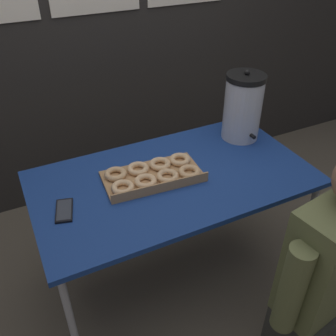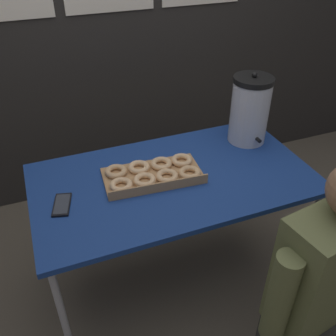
{
  "view_description": "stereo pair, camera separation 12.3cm",
  "coord_description": "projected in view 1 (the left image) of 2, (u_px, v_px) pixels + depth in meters",
  "views": [
    {
      "loc": [
        -0.68,
        -1.33,
        1.86
      ],
      "look_at": [
        -0.03,
        0.0,
        0.81
      ],
      "focal_mm": 40.0,
      "sensor_mm": 36.0,
      "label": 1
    },
    {
      "loc": [
        -0.57,
        -1.38,
        1.86
      ],
      "look_at": [
        -0.03,
        0.0,
        0.81
      ],
      "focal_mm": 40.0,
      "sensor_mm": 36.0,
      "label": 2
    }
  ],
  "objects": [
    {
      "name": "ground_plane",
      "position": [
        172.0,
        275.0,
        2.29
      ],
      "size": [
        12.0,
        12.0,
        0.0
      ],
      "primitive_type": "plane",
      "color": "brown"
    },
    {
      "name": "back_wall",
      "position": [
        94.0,
        3.0,
        2.33
      ],
      "size": [
        6.0,
        0.11,
        2.71
      ],
      "color": "#282623",
      "rests_on": "ground"
    },
    {
      "name": "folding_table",
      "position": [
        173.0,
        184.0,
        1.89
      ],
      "size": [
        1.38,
        0.76,
        0.75
      ],
      "color": "navy",
      "rests_on": "ground"
    },
    {
      "name": "donut_box",
      "position": [
        153.0,
        174.0,
        1.83
      ],
      "size": [
        0.5,
        0.29,
        0.05
      ],
      "rotation": [
        0.0,
        0.0,
        -0.08
      ],
      "color": "tan",
      "rests_on": "folding_table"
    },
    {
      "name": "coffee_urn",
      "position": [
        243.0,
        107.0,
        2.07
      ],
      "size": [
        0.21,
        0.24,
        0.4
      ],
      "color": "silver",
      "rests_on": "folding_table"
    },
    {
      "name": "cell_phone",
      "position": [
        64.0,
        210.0,
        1.64
      ],
      "size": [
        0.11,
        0.17,
        0.01
      ],
      "rotation": [
        0.0,
        0.0,
        -0.26
      ],
      "color": "black",
      "rests_on": "folding_table"
    },
    {
      "name": "person_seated",
      "position": [
        326.0,
        281.0,
        1.58
      ],
      "size": [
        0.6,
        0.3,
        1.19
      ],
      "rotation": [
        0.0,
        0.0,
        3.29
      ],
      "color": "#33332D",
      "rests_on": "ground"
    }
  ]
}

